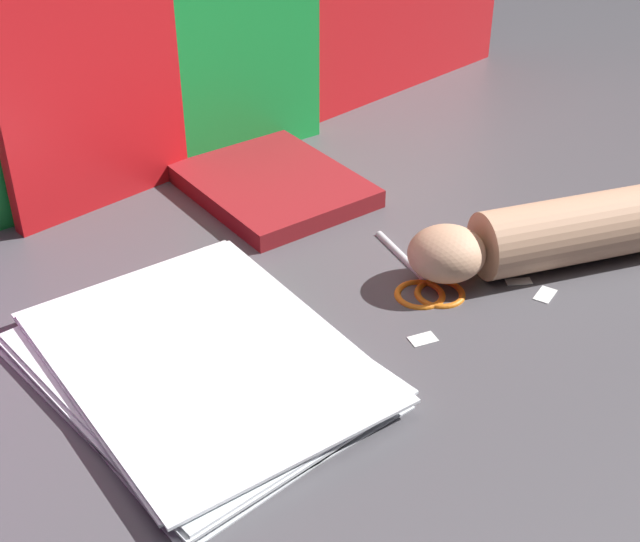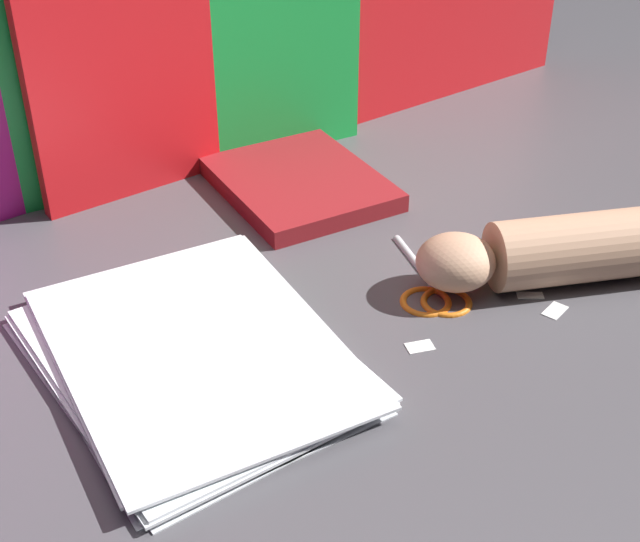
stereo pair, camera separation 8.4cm
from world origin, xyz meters
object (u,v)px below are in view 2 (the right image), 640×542
Objects in this scene: paper_stack at (192,354)px; hand_forearm at (568,249)px; book_closed at (298,182)px; scissors at (435,286)px.

paper_stack is 1.09× the size of hand_forearm.
hand_forearm is (0.13, -0.32, 0.03)m from book_closed.
hand_forearm is (0.39, -0.09, 0.03)m from paper_stack.
paper_stack is 0.35m from book_closed.
book_closed is at bearing 111.53° from hand_forearm.
paper_stack is 0.40m from hand_forearm.
book_closed is 1.48× the size of scissors.
hand_forearm reaches higher than book_closed.
hand_forearm reaches higher than scissors.
paper_stack is at bearing -138.60° from book_closed.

